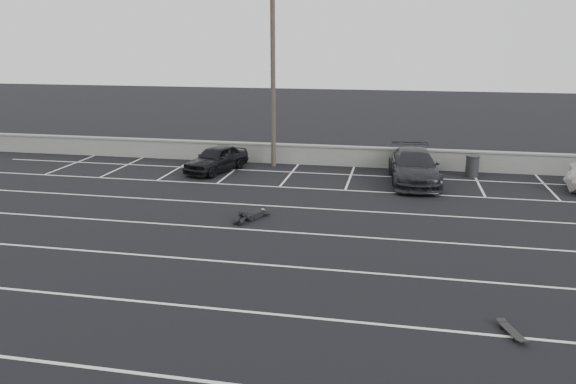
% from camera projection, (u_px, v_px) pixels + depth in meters
% --- Properties ---
extents(ground, '(120.00, 120.00, 0.00)m').
position_uv_depth(ground, '(282.00, 266.00, 16.74)').
color(ground, black).
rests_on(ground, ground).
extents(seawall, '(50.00, 0.45, 1.06)m').
position_uv_depth(seawall, '(336.00, 155.00, 29.83)').
color(seawall, gray).
rests_on(seawall, ground).
extents(stall_lines, '(36.00, 20.05, 0.01)m').
position_uv_depth(stall_lines, '(304.00, 220.00, 20.92)').
color(stall_lines, silver).
rests_on(stall_lines, ground).
extents(car_left, '(2.80, 4.22, 1.34)m').
position_uv_depth(car_left, '(216.00, 159.00, 28.42)').
color(car_left, black).
rests_on(car_left, ground).
extents(car_right, '(2.58, 5.46, 1.54)m').
position_uv_depth(car_right, '(414.00, 167.00, 26.18)').
color(car_right, black).
rests_on(car_right, ground).
extents(utility_pole, '(1.23, 0.25, 9.24)m').
position_uv_depth(utility_pole, '(273.00, 77.00, 28.59)').
color(utility_pole, '#4C4238').
rests_on(utility_pole, ground).
extents(trash_bin, '(0.79, 0.79, 1.06)m').
position_uv_depth(trash_bin, '(472.00, 166.00, 27.40)').
color(trash_bin, '#28282A').
rests_on(trash_bin, ground).
extents(person, '(2.37, 2.82, 0.45)m').
position_uv_depth(person, '(256.00, 212.00, 21.25)').
color(person, black).
rests_on(person, ground).
extents(skateboard, '(0.51, 0.90, 0.11)m').
position_uv_depth(skateboard, '(512.00, 331.00, 12.85)').
color(skateboard, black).
rests_on(skateboard, ground).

